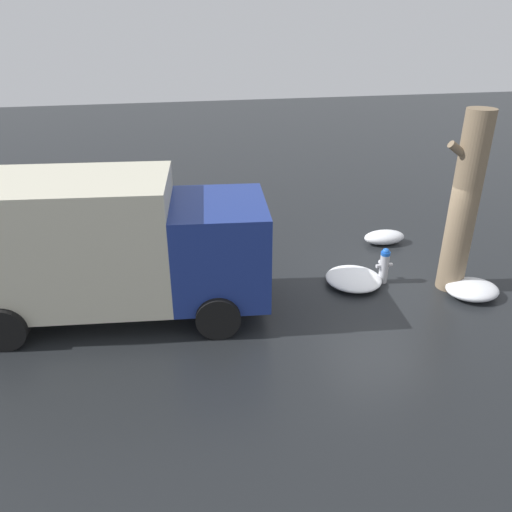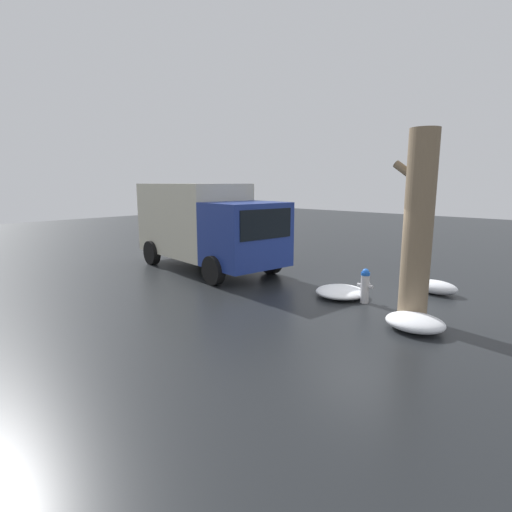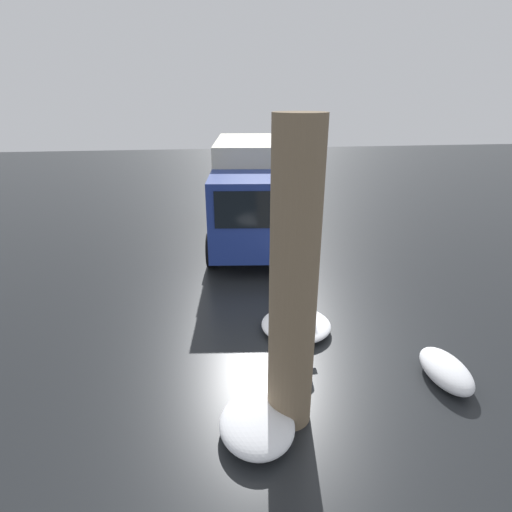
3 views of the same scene
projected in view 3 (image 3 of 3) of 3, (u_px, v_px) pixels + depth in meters
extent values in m
plane|color=black|center=(302.00, 353.00, 7.23)|extent=(60.00, 60.00, 0.00)
cylinder|color=#B7B7BC|center=(303.00, 336.00, 7.09)|extent=(0.22, 0.22, 0.73)
cylinder|color=blue|center=(304.00, 316.00, 6.94)|extent=(0.23, 0.23, 0.08)
sphere|color=blue|center=(304.00, 314.00, 6.93)|extent=(0.18, 0.18, 0.18)
cylinder|color=#B7B7BC|center=(311.00, 331.00, 7.09)|extent=(0.12, 0.10, 0.11)
cylinder|color=#B7B7BC|center=(300.00, 327.00, 7.21)|extent=(0.10, 0.09, 0.09)
cylinder|color=#B7B7BC|center=(305.00, 337.00, 6.92)|extent=(0.10, 0.09, 0.09)
cylinder|color=#7F6B51|center=(294.00, 287.00, 5.04)|extent=(0.62, 0.62, 4.18)
cylinder|color=#7F6B51|center=(292.00, 191.00, 4.86)|extent=(0.71, 0.17, 0.57)
cube|color=navy|center=(256.00, 215.00, 10.34)|extent=(2.19, 2.56, 2.01)
cube|color=black|center=(257.00, 210.00, 9.28)|extent=(0.25, 1.97, 0.89)
cube|color=beige|center=(254.00, 180.00, 13.14)|extent=(4.55, 2.82, 2.58)
cylinder|color=black|center=(299.00, 249.00, 10.83)|extent=(0.93, 0.38, 0.90)
cylinder|color=black|center=(212.00, 250.00, 10.78)|extent=(0.93, 0.38, 0.90)
cylinder|color=black|center=(286.00, 209.00, 14.65)|extent=(0.93, 0.38, 0.90)
cylinder|color=black|center=(221.00, 210.00, 14.60)|extent=(0.93, 0.38, 0.90)
ellipsoid|color=white|center=(446.00, 370.00, 6.48)|extent=(1.19, 0.65, 0.38)
ellipsoid|color=white|center=(257.00, 424.00, 5.44)|extent=(1.22, 1.03, 0.34)
ellipsoid|color=white|center=(296.00, 325.00, 7.86)|extent=(1.34, 1.37, 0.28)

